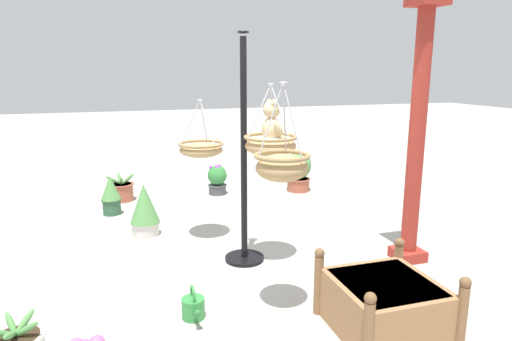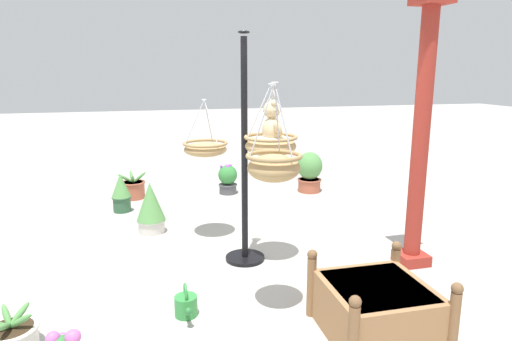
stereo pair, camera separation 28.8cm
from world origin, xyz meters
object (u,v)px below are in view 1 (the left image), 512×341
(hanging_basket_right_low, at_px, (282,166))
(potted_plant_small_succulent, at_px, (217,179))
(greenhouse_pillar_right, at_px, (417,140))
(wooden_planter_box, at_px, (384,304))
(potted_plant_bushy_green, at_px, (122,190))
(display_pole_central, at_px, (244,193))
(watering_can, at_px, (193,307))
(potted_plant_tall_leafy, at_px, (111,195))
(potted_plant_flowering_red, at_px, (299,171))
(potted_plant_conical_shrub, at_px, (145,210))
(hanging_basket_left_high, at_px, (201,149))
(hanging_basket_with_teddy, at_px, (270,144))
(teddy_bear, at_px, (273,125))

(hanging_basket_right_low, relative_size, potted_plant_small_succulent, 1.52)
(greenhouse_pillar_right, bearing_deg, potted_plant_small_succulent, -156.88)
(wooden_planter_box, bearing_deg, potted_plant_bushy_green, -157.20)
(display_pole_central, xyz_separation_m, watering_can, (1.04, -0.77, -0.68))
(potted_plant_tall_leafy, bearing_deg, potted_plant_small_succulent, 109.07)
(wooden_planter_box, distance_m, potted_plant_bushy_green, 5.00)
(potted_plant_flowering_red, distance_m, potted_plant_conical_shrub, 3.10)
(hanging_basket_left_high, height_order, potted_plant_bushy_green, hanging_basket_left_high)
(hanging_basket_with_teddy, bearing_deg, potted_plant_small_succulent, 178.26)
(hanging_basket_left_high, distance_m, watering_can, 2.15)
(hanging_basket_with_teddy, relative_size, potted_plant_tall_leafy, 1.28)
(display_pole_central, bearing_deg, watering_can, -36.40)
(hanging_basket_right_low, bearing_deg, potted_plant_conical_shrub, -158.00)
(potted_plant_flowering_red, xyz_separation_m, watering_can, (3.61, -2.53, -0.26))
(potted_plant_bushy_green, distance_m, watering_can, 3.97)
(hanging_basket_with_teddy, height_order, potted_plant_small_succulent, hanging_basket_with_teddy)
(display_pole_central, relative_size, potted_plant_tall_leafy, 4.22)
(hanging_basket_with_teddy, relative_size, potted_plant_conical_shrub, 1.11)
(potted_plant_flowering_red, bearing_deg, potted_plant_tall_leafy, -83.27)
(hanging_basket_with_teddy, height_order, potted_plant_bushy_green, hanging_basket_with_teddy)
(hanging_basket_left_high, xyz_separation_m, potted_plant_conical_shrub, (-0.39, -0.69, -0.83))
(potted_plant_tall_leafy, distance_m, watering_can, 3.31)
(teddy_bear, relative_size, hanging_basket_right_low, 0.58)
(hanging_basket_with_teddy, distance_m, hanging_basket_left_high, 1.10)
(potted_plant_conical_shrub, bearing_deg, potted_plant_small_succulent, 140.66)
(hanging_basket_with_teddy, height_order, hanging_basket_left_high, hanging_basket_with_teddy)
(display_pole_central, height_order, hanging_basket_left_high, display_pole_central)
(potted_plant_flowering_red, height_order, potted_plant_tall_leafy, potted_plant_flowering_red)
(potted_plant_tall_leafy, relative_size, potted_plant_conical_shrub, 0.87)
(teddy_bear, xyz_separation_m, greenhouse_pillar_right, (0.40, 1.50, -0.18))
(hanging_basket_with_teddy, xyz_separation_m, potted_plant_small_succulent, (-2.95, 0.09, -1.08))
(hanging_basket_left_high, bearing_deg, watering_can, -13.99)
(potted_plant_tall_leafy, bearing_deg, teddy_bear, 35.67)
(greenhouse_pillar_right, height_order, watering_can, greenhouse_pillar_right)
(greenhouse_pillar_right, bearing_deg, potted_plant_tall_leafy, -130.81)
(watering_can, bearing_deg, potted_plant_bushy_green, -173.01)
(teddy_bear, bearing_deg, potted_plant_small_succulent, 178.70)
(display_pole_central, xyz_separation_m, greenhouse_pillar_right, (0.55, 1.77, 0.59))
(potted_plant_flowering_red, relative_size, potted_plant_conical_shrub, 1.03)
(greenhouse_pillar_right, xyz_separation_m, wooden_planter_box, (1.16, -1.08, -1.13))
(greenhouse_pillar_right, height_order, wooden_planter_box, greenhouse_pillar_right)
(hanging_basket_with_teddy, relative_size, potted_plant_small_succulent, 1.44)
(hanging_basket_right_low, height_order, potted_plant_conical_shrub, hanging_basket_right_low)
(wooden_planter_box, relative_size, potted_plant_small_succulent, 1.75)
(potted_plant_small_succulent, relative_size, watering_can, 1.50)
(hanging_basket_left_high, relative_size, hanging_basket_right_low, 0.87)
(hanging_basket_right_low, relative_size, greenhouse_pillar_right, 0.28)
(hanging_basket_right_low, distance_m, potted_plant_conical_shrub, 2.77)
(hanging_basket_right_low, height_order, potted_plant_flowering_red, hanging_basket_right_low)
(hanging_basket_with_teddy, distance_m, potted_plant_conical_shrub, 2.07)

